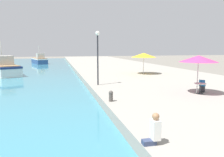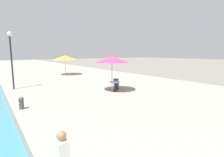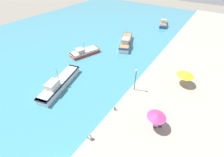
{
  "view_description": "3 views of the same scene",
  "coord_description": "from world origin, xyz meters",
  "px_view_note": "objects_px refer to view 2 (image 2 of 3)",
  "views": [
    {
      "loc": [
        -2.61,
        -0.01,
        3.75
      ],
      "look_at": [
        1.5,
        16.31,
        1.39
      ],
      "focal_mm": 35.0,
      "sensor_mm": 36.0,
      "label": 1
    },
    {
      "loc": [
        -0.86,
        2.37,
        3.52
      ],
      "look_at": [
        6.75,
        12.99,
        1.59
      ],
      "focal_mm": 28.0,
      "sensor_mm": 36.0,
      "label": 2
    },
    {
      "loc": [
        8.76,
        -0.67,
        19.66
      ],
      "look_at": [
        -4.0,
        18.0,
        1.19
      ],
      "focal_mm": 24.0,
      "sensor_mm": 36.0,
      "label": 3
    }
  ],
  "objects_px": {
    "cafe_chair_left": "(116,85)",
    "person_at_quay": "(60,154)",
    "mooring_bollard": "(21,103)",
    "cafe_umbrella_pink": "(112,60)",
    "lamppost": "(11,51)",
    "cafe_table": "(115,84)",
    "cafe_umbrella_white": "(65,58)"
  },
  "relations": [
    {
      "from": "cafe_chair_left",
      "to": "person_at_quay",
      "type": "xyz_separation_m",
      "value": [
        -7.07,
        -7.1,
        0.15
      ]
    },
    {
      "from": "mooring_bollard",
      "to": "cafe_umbrella_pink",
      "type": "bearing_deg",
      "value": 6.1
    },
    {
      "from": "cafe_umbrella_pink",
      "to": "lamppost",
      "type": "relative_size",
      "value": 0.58
    },
    {
      "from": "cafe_chair_left",
      "to": "lamppost",
      "type": "bearing_deg",
      "value": -168.34
    },
    {
      "from": "cafe_chair_left",
      "to": "mooring_bollard",
      "type": "distance_m",
      "value": 7.14
    },
    {
      "from": "cafe_table",
      "to": "cafe_chair_left",
      "type": "distance_m",
      "value": 0.75
    },
    {
      "from": "cafe_umbrella_pink",
      "to": "mooring_bollard",
      "type": "bearing_deg",
      "value": -173.9
    },
    {
      "from": "cafe_table",
      "to": "person_at_quay",
      "type": "xyz_separation_m",
      "value": [
        -6.54,
        -6.61,
        -0.06
      ]
    },
    {
      "from": "mooring_bollard",
      "to": "lamppost",
      "type": "distance_m",
      "value": 6.6
    },
    {
      "from": "cafe_table",
      "to": "lamppost",
      "type": "xyz_separation_m",
      "value": [
        -6.2,
        5.38,
        2.56
      ]
    },
    {
      "from": "person_at_quay",
      "to": "lamppost",
      "type": "height_order",
      "value": "lamppost"
    },
    {
      "from": "cafe_table",
      "to": "person_at_quay",
      "type": "height_order",
      "value": "person_at_quay"
    },
    {
      "from": "cafe_table",
      "to": "mooring_bollard",
      "type": "xyz_separation_m",
      "value": [
        -6.52,
        -0.61,
        -0.18
      ]
    },
    {
      "from": "cafe_umbrella_white",
      "to": "mooring_bollard",
      "type": "height_order",
      "value": "cafe_umbrella_white"
    },
    {
      "from": "cafe_umbrella_white",
      "to": "mooring_bollard",
      "type": "bearing_deg",
      "value": -119.8
    },
    {
      "from": "cafe_umbrella_pink",
      "to": "cafe_chair_left",
      "type": "distance_m",
      "value": 2.27
    },
    {
      "from": "cafe_table",
      "to": "cafe_chair_left",
      "type": "height_order",
      "value": "cafe_chair_left"
    },
    {
      "from": "cafe_chair_left",
      "to": "mooring_bollard",
      "type": "bearing_deg",
      "value": -123.5
    },
    {
      "from": "cafe_chair_left",
      "to": "mooring_bollard",
      "type": "relative_size",
      "value": 1.39
    },
    {
      "from": "cafe_umbrella_pink",
      "to": "mooring_bollard",
      "type": "distance_m",
      "value": 6.69
    },
    {
      "from": "cafe_table",
      "to": "lamppost",
      "type": "bearing_deg",
      "value": 139.03
    },
    {
      "from": "person_at_quay",
      "to": "mooring_bollard",
      "type": "height_order",
      "value": "person_at_quay"
    },
    {
      "from": "person_at_quay",
      "to": "mooring_bollard",
      "type": "relative_size",
      "value": 1.62
    },
    {
      "from": "cafe_umbrella_white",
      "to": "mooring_bollard",
      "type": "relative_size",
      "value": 4.71
    },
    {
      "from": "cafe_umbrella_white",
      "to": "cafe_table",
      "type": "distance_m",
      "value": 12.15
    },
    {
      "from": "cafe_umbrella_pink",
      "to": "person_at_quay",
      "type": "xyz_separation_m",
      "value": [
        -6.34,
        -6.68,
        -1.96
      ]
    },
    {
      "from": "cafe_table",
      "to": "mooring_bollard",
      "type": "distance_m",
      "value": 6.55
    },
    {
      "from": "cafe_table",
      "to": "person_at_quay",
      "type": "relative_size",
      "value": 0.75
    },
    {
      "from": "cafe_umbrella_pink",
      "to": "cafe_chair_left",
      "type": "bearing_deg",
      "value": 29.72
    },
    {
      "from": "cafe_chair_left",
      "to": "mooring_bollard",
      "type": "height_order",
      "value": "cafe_chair_left"
    },
    {
      "from": "cafe_umbrella_white",
      "to": "cafe_umbrella_pink",
      "type": "bearing_deg",
      "value": -94.3
    },
    {
      "from": "person_at_quay",
      "to": "mooring_bollard",
      "type": "distance_m",
      "value": 6.0
    }
  ]
}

